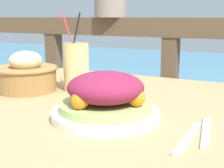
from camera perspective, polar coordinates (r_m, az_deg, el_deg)
patio_table at (r=0.89m, az=-3.57°, el=-10.73°), size 0.93×0.93×0.78m
railing_fence at (r=1.52m, az=10.45°, el=-0.00°), size 2.80×0.08×1.01m
salad_plate at (r=0.73m, az=-1.14°, el=-2.68°), size 0.26×0.26×0.11m
drink_glass at (r=1.01m, az=-6.54°, el=3.15°), size 0.08×0.08×0.25m
bread_basket at (r=1.04m, az=-15.39°, el=1.69°), size 0.20×0.20×0.13m
fork at (r=0.64m, az=13.74°, el=-9.53°), size 0.02×0.18×0.00m
knife at (r=0.68m, az=16.78°, el=-8.31°), size 0.05×0.18×0.00m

